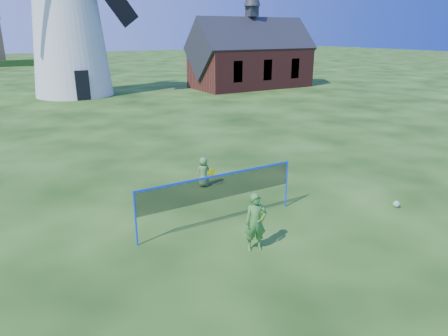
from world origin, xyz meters
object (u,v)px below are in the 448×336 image
at_px(windmill, 66,12).
at_px(player_girl, 256,222).
at_px(player_boy, 204,172).
at_px(chapel, 251,58).
at_px(badminton_net, 219,188).
at_px(play_ball, 396,204).

height_order(windmill, player_girl, windmill).
bearing_deg(player_boy, chapel, -125.86).
distance_m(badminton_net, play_ball, 5.95).
relative_size(badminton_net, player_girl, 3.25).
relative_size(windmill, player_boy, 17.89).
bearing_deg(play_ball, badminton_net, 161.24).
distance_m(windmill, chapel, 17.30).
bearing_deg(player_boy, play_ball, 134.26).
relative_size(badminton_net, play_ball, 22.95).
distance_m(windmill, player_girl, 31.08).
height_order(windmill, chapel, windmill).
relative_size(windmill, badminton_net, 3.89).
height_order(badminton_net, player_girl, player_girl).
xyz_separation_m(chapel, badminton_net, (-18.38, -25.41, -1.72)).
height_order(chapel, player_girl, chapel).
xyz_separation_m(windmill, chapel, (16.50, -3.24, -4.04)).
relative_size(windmill, play_ball, 89.33).
bearing_deg(play_ball, player_boy, 132.50).
xyz_separation_m(chapel, play_ball, (-12.83, -27.29, -2.75)).
xyz_separation_m(player_girl, play_ball, (5.47, -0.12, -0.67)).
xyz_separation_m(player_girl, player_boy, (1.01, 4.75, -0.23)).
distance_m(chapel, badminton_net, 31.40).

